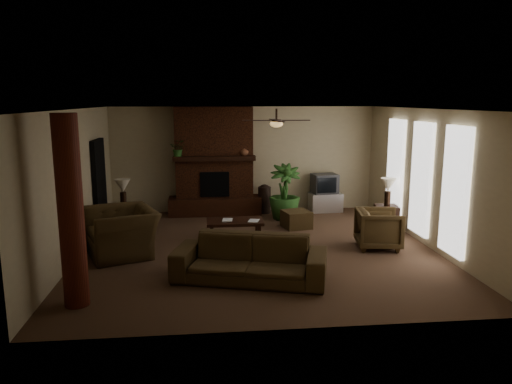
{
  "coord_description": "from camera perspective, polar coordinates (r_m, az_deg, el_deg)",
  "views": [
    {
      "loc": [
        -1.03,
        -9.33,
        2.98
      ],
      "look_at": [
        0.0,
        0.4,
        1.1
      ],
      "focal_mm": 33.87,
      "sensor_mm": 36.0,
      "label": 1
    }
  ],
  "objects": [
    {
      "name": "coffee_table",
      "position": [
        10.4,
        -2.52,
        -3.64
      ],
      "size": [
        1.2,
        0.7,
        0.43
      ],
      "color": "black",
      "rests_on": "ground"
    },
    {
      "name": "floor_vase",
      "position": [
        12.83,
        1.01,
        -0.58
      ],
      "size": [
        0.34,
        0.34,
        0.77
      ],
      "color": "black",
      "rests_on": "ground"
    },
    {
      "name": "windows",
      "position": [
        10.65,
        18.91,
        1.49
      ],
      "size": [
        0.08,
        3.65,
        2.35
      ],
      "color": "white",
      "rests_on": "ground"
    },
    {
      "name": "mantel_vase",
      "position": [
        12.46,
        -1.39,
        4.84
      ],
      "size": [
        0.26,
        0.27,
        0.22
      ],
      "primitive_type": "imported",
      "rotation": [
        0.0,
        0.0,
        -0.22
      ],
      "color": "brown",
      "rests_on": "fireplace"
    },
    {
      "name": "book_a",
      "position": [
        10.31,
        -4.0,
        -2.63
      ],
      "size": [
        0.22,
        0.05,
        0.29
      ],
      "primitive_type": "imported",
      "rotation": [
        0.0,
        0.0,
        -0.12
      ],
      "color": "#999999",
      "rests_on": "coffee_table"
    },
    {
      "name": "floor_plant",
      "position": [
        12.19,
        3.38,
        -1.41
      ],
      "size": [
        0.81,
        1.41,
        0.78
      ],
      "primitive_type": "imported",
      "rotation": [
        0.0,
        0.0,
        0.02
      ],
      "color": "#2E5923",
      "rests_on": "ground"
    },
    {
      "name": "ottoman",
      "position": [
        11.44,
        4.8,
        -3.22
      ],
      "size": [
        0.72,
        0.72,
        0.4
      ],
      "primitive_type": "cube",
      "rotation": [
        0.0,
        0.0,
        0.22
      ],
      "color": "#4C3A20",
      "rests_on": "ground"
    },
    {
      "name": "ceiling_fan",
      "position": [
        9.74,
        2.43,
        8.22
      ],
      "size": [
        1.35,
        1.35,
        0.37
      ],
      "color": "black",
      "rests_on": "ceiling"
    },
    {
      "name": "side_table_right",
      "position": [
        11.69,
        15.12,
        -2.89
      ],
      "size": [
        0.56,
        0.56,
        0.55
      ],
      "primitive_type": "cube",
      "rotation": [
        0.0,
        0.0,
        -0.14
      ],
      "color": "black",
      "rests_on": "ground"
    },
    {
      "name": "tv",
      "position": [
        13.05,
        8.1,
        0.98
      ],
      "size": [
        0.71,
        0.6,
        0.52
      ],
      "color": "#3B3B3E",
      "rests_on": "tv_stand"
    },
    {
      "name": "tv_stand",
      "position": [
        13.17,
        8.19,
        -1.2
      ],
      "size": [
        0.88,
        0.55,
        0.5
      ],
      "primitive_type": "cube",
      "rotation": [
        0.0,
        0.0,
        0.06
      ],
      "color": "silver",
      "rests_on": "ground"
    },
    {
      "name": "sofa",
      "position": [
        8.08,
        -0.74,
        -7.05
      ],
      "size": [
        2.63,
        1.4,
        0.99
      ],
      "primitive_type": "imported",
      "rotation": [
        0.0,
        0.0,
        -0.28
      ],
      "color": "#4C3A20",
      "rests_on": "ground"
    },
    {
      "name": "room_shell",
      "position": [
        9.52,
        0.25,
        1.32
      ],
      "size": [
        7.0,
        7.0,
        7.0
      ],
      "color": "brown",
      "rests_on": "ground"
    },
    {
      "name": "mantel_plant",
      "position": [
        12.37,
        -9.16,
        4.91
      ],
      "size": [
        0.42,
        0.46,
        0.33
      ],
      "primitive_type": "imported",
      "rotation": [
        0.0,
        0.0,
        -0.11
      ],
      "color": "#2E5923",
      "rests_on": "fireplace"
    },
    {
      "name": "doorway",
      "position": [
        11.55,
        -18.0,
        0.72
      ],
      "size": [
        0.1,
        1.0,
        2.1
      ],
      "primitive_type": "cube",
      "color": "black",
      "rests_on": "ground"
    },
    {
      "name": "log_column",
      "position": [
        7.36,
        -21.03,
        -2.26
      ],
      "size": [
        0.36,
        0.36,
        2.8
      ],
      "primitive_type": "cylinder",
      "color": "maroon",
      "rests_on": "ground"
    },
    {
      "name": "lamp_right",
      "position": [
        11.52,
        15.33,
        0.6
      ],
      "size": [
        0.43,
        0.43,
        0.65
      ],
      "color": "black",
      "rests_on": "side_table_right"
    },
    {
      "name": "book_b",
      "position": [
        10.26,
        -0.87,
        -2.68
      ],
      "size": [
        0.21,
        0.08,
        0.29
      ],
      "primitive_type": "imported",
      "rotation": [
        0.0,
        0.0,
        -0.3
      ],
      "color": "#999999",
      "rests_on": "coffee_table"
    },
    {
      "name": "side_table_left",
      "position": [
        11.59,
        -15.05,
        -2.99
      ],
      "size": [
        0.61,
        0.61,
        0.55
      ],
      "primitive_type": "cube",
      "rotation": [
        0.0,
        0.0,
        0.25
      ],
      "color": "black",
      "rests_on": "ground"
    },
    {
      "name": "armchair_left",
      "position": [
        9.71,
        -15.6,
        -3.69
      ],
      "size": [
        1.36,
        1.62,
        1.21
      ],
      "primitive_type": "imported",
      "rotation": [
        0.0,
        0.0,
        -1.18
      ],
      "color": "#4C3A20",
      "rests_on": "ground"
    },
    {
      "name": "lamp_left",
      "position": [
        11.4,
        -15.45,
        0.49
      ],
      "size": [
        0.41,
        0.41,
        0.65
      ],
      "color": "black",
      "rests_on": "side_table_left"
    },
    {
      "name": "fireplace",
      "position": [
        12.68,
        -4.94,
        2.57
      ],
      "size": [
        2.4,
        0.7,
        2.8
      ],
      "color": "#4F2615",
      "rests_on": "ground"
    },
    {
      "name": "armchair_right",
      "position": [
        10.12,
        14.31,
        -4.03
      ],
      "size": [
        0.91,
        0.96,
        0.87
      ],
      "primitive_type": "imported",
      "rotation": [
        0.0,
        0.0,
        1.42
      ],
      "color": "#4C3A20",
      "rests_on": "ground"
    }
  ]
}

